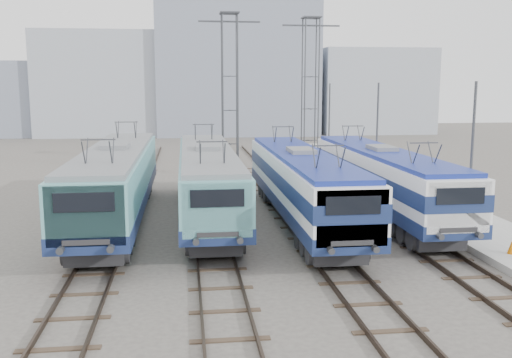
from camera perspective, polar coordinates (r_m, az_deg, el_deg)
The scene contains 15 objects.
ground at distance 21.83m, azimuth 2.10°, elevation -8.87°, with size 160.00×160.00×0.00m, color #514C47.
platform at distance 32.22m, azimuth 17.96°, elevation -3.08°, with size 4.00×70.00×0.30m, color #9E9E99.
locomotive_far_left at distance 28.85m, azimuth -13.79°, elevation 0.06°, with size 2.93×18.54×3.49m.
locomotive_center_left at distance 29.02m, azimuth -4.85°, elevation 0.17°, with size 2.81×17.77×3.34m.
locomotive_center_right at distance 27.88m, azimuth 4.57°, elevation -0.13°, with size 2.79×17.60×3.31m.
locomotive_far_right at distance 30.23m, azimuth 12.49°, elevation 0.35°, with size 2.74×17.31×3.25m.
catenary_tower_west at distance 42.60m, azimuth -2.64°, elevation 9.08°, with size 4.50×1.20×12.00m.
catenary_tower_east at distance 45.55m, azimuth 5.45°, elevation 9.06°, with size 4.50×1.20×12.00m.
mast_front at distance 25.66m, azimuth 20.72°, elevation 1.30°, with size 0.12×0.12×7.00m, color #3F4247.
mast_mid at distance 36.63m, azimuth 11.99°, elevation 3.92°, with size 0.12×0.12×7.00m, color #3F4247.
mast_rear at distance 48.09m, azimuth 7.32°, elevation 5.29°, with size 0.12×0.12×7.00m, color #3F4247.
safety_cone at distance 24.60m, azimuth 24.20°, elevation -6.21°, with size 0.31×0.31×0.55m, color #D56806.
building_west at distance 83.15m, azimuth -14.66°, elevation 9.14°, with size 18.00×12.00×14.00m, color #9EA6B2.
building_center at distance 82.82m, azimuth -2.05°, elevation 10.82°, with size 22.00×14.00×18.00m, color gray.
building_east at distance 86.89m, azimuth 11.37°, elevation 8.60°, with size 16.00×12.00×12.00m, color #9EA6B2.
Camera 1 is at (-3.35, -20.47, 6.81)m, focal length 40.00 mm.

